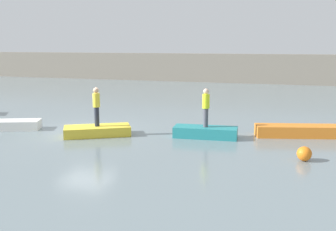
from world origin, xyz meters
The scene contains 9 objects.
ground_plane centered at (0.00, 0.00, 0.00)m, with size 120.00×120.00×0.00m, color slate.
embankment_wall centered at (0.00, 25.97, 1.53)m, with size 80.00×1.20×3.07m, color gray.
rowboat_white centered at (-3.66, -0.84, 0.23)m, with size 2.90×1.03×0.45m, color white.
rowboat_yellow centered at (1.03, -0.72, 0.22)m, with size 2.95×1.22×0.44m, color gold.
rowboat_teal centered at (5.82, 0.37, 0.24)m, with size 2.80×0.99×0.48m, color teal.
rowboat_orange centered at (9.88, 1.82, 0.26)m, with size 3.99×0.96×0.52m, color orange.
person_yellow_shirt centered at (1.03, -0.72, 1.43)m, with size 0.32×0.32×1.76m.
person_hiviz_shirt centered at (5.82, 0.37, 1.45)m, with size 0.32×0.32×1.72m.
mooring_buoy centered at (9.94, -2.08, 0.26)m, with size 0.53×0.53×0.53m, color orange.
Camera 1 is at (9.35, -16.50, 4.14)m, focal length 42.18 mm.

